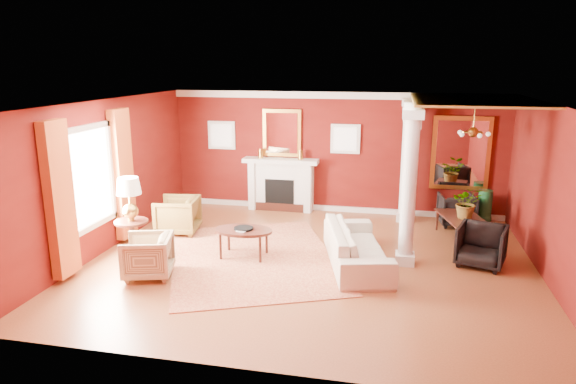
% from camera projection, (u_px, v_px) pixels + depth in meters
% --- Properties ---
extents(ground, '(8.00, 8.00, 0.00)m').
position_uv_depth(ground, '(310.00, 262.00, 9.43)').
color(ground, brown).
rests_on(ground, ground).
extents(room_shell, '(8.04, 7.04, 2.92)m').
position_uv_depth(room_shell, '(311.00, 154.00, 8.93)').
color(room_shell, '#5F120D').
rests_on(room_shell, ground).
extents(fireplace, '(1.85, 0.42, 1.29)m').
position_uv_depth(fireplace, '(281.00, 184.00, 12.68)').
color(fireplace, silver).
rests_on(fireplace, ground).
extents(overmantel_mirror, '(0.95, 0.07, 1.15)m').
position_uv_depth(overmantel_mirror, '(282.00, 133.00, 12.50)').
color(overmantel_mirror, gold).
rests_on(overmantel_mirror, fireplace).
extents(flank_window_left, '(0.70, 0.07, 0.70)m').
position_uv_depth(flank_window_left, '(222.00, 135.00, 12.84)').
color(flank_window_left, silver).
rests_on(flank_window_left, room_shell).
extents(flank_window_right, '(0.70, 0.07, 0.70)m').
position_uv_depth(flank_window_right, '(345.00, 139.00, 12.22)').
color(flank_window_right, silver).
rests_on(flank_window_right, room_shell).
extents(left_window, '(0.21, 2.55, 2.60)m').
position_uv_depth(left_window, '(94.00, 184.00, 9.29)').
color(left_window, white).
rests_on(left_window, room_shell).
extents(column_front, '(0.36, 0.36, 2.80)m').
position_uv_depth(column_front, '(409.00, 188.00, 9.02)').
color(column_front, silver).
rests_on(column_front, ground).
extents(column_back, '(0.36, 0.36, 2.80)m').
position_uv_depth(column_back, '(407.00, 160.00, 11.58)').
color(column_back, silver).
rests_on(column_back, ground).
extents(header_beam, '(0.30, 3.20, 0.32)m').
position_uv_depth(header_beam, '(411.00, 111.00, 10.24)').
color(header_beam, silver).
rests_on(header_beam, column_front).
extents(amber_ceiling, '(2.30, 3.40, 0.04)m').
position_uv_depth(amber_ceiling, '(474.00, 100.00, 9.81)').
color(amber_ceiling, gold).
rests_on(amber_ceiling, room_shell).
extents(dining_mirror, '(1.30, 0.07, 1.70)m').
position_uv_depth(dining_mirror, '(461.00, 153.00, 11.74)').
color(dining_mirror, gold).
rests_on(dining_mirror, room_shell).
extents(chandelier, '(0.60, 0.62, 0.75)m').
position_uv_depth(chandelier, '(473.00, 132.00, 10.00)').
color(chandelier, gold).
rests_on(chandelier, room_shell).
extents(crown_trim, '(8.00, 0.08, 0.16)m').
position_uv_depth(crown_trim, '(336.00, 95.00, 12.02)').
color(crown_trim, silver).
rests_on(crown_trim, room_shell).
extents(base_trim, '(8.00, 0.08, 0.12)m').
position_uv_depth(base_trim, '(333.00, 208.00, 12.69)').
color(base_trim, silver).
rests_on(base_trim, ground).
extents(rug, '(4.28, 4.80, 0.02)m').
position_uv_depth(rug, '(253.00, 258.00, 9.65)').
color(rug, maroon).
rests_on(rug, ground).
extents(sofa, '(1.27, 2.51, 0.94)m').
position_uv_depth(sofa, '(357.00, 240.00, 9.23)').
color(sofa, beige).
rests_on(sofa, ground).
extents(armchair_leopard, '(0.90, 0.94, 0.87)m').
position_uv_depth(armchair_leopard, '(177.00, 213.00, 10.97)').
color(armchair_leopard, black).
rests_on(armchair_leopard, ground).
extents(armchair_stripe, '(0.92, 0.95, 0.81)m').
position_uv_depth(armchair_stripe, '(147.00, 254.00, 8.73)').
color(armchair_stripe, tan).
rests_on(armchair_stripe, ground).
extents(coffee_table, '(1.09, 1.09, 0.55)m').
position_uv_depth(coffee_table, '(244.00, 232.00, 9.59)').
color(coffee_table, black).
rests_on(coffee_table, ground).
extents(coffee_book, '(0.18, 0.06, 0.25)m').
position_uv_depth(coffee_book, '(239.00, 224.00, 9.51)').
color(coffee_book, black).
rests_on(coffee_book, coffee_table).
extents(side_table, '(0.61, 0.61, 1.54)m').
position_uv_depth(side_table, '(130.00, 204.00, 9.45)').
color(side_table, black).
rests_on(side_table, ground).
extents(dining_table, '(0.80, 1.44, 0.76)m').
position_uv_depth(dining_table, '(463.00, 222.00, 10.57)').
color(dining_table, black).
rests_on(dining_table, ground).
extents(dining_chair_near, '(0.99, 0.95, 0.82)m').
position_uv_depth(dining_chair_near, '(481.00, 244.00, 9.20)').
color(dining_chair_near, black).
rests_on(dining_chair_near, ground).
extents(dining_chair_far, '(0.83, 0.79, 0.77)m').
position_uv_depth(dining_chair_far, '(457.00, 208.00, 11.53)').
color(dining_chair_far, black).
rests_on(dining_chair_far, ground).
extents(green_urn, '(0.34, 0.34, 0.82)m').
position_uv_depth(green_urn, '(484.00, 212.00, 11.50)').
color(green_urn, '#154421').
rests_on(green_urn, ground).
extents(potted_plant, '(0.60, 0.66, 0.52)m').
position_uv_depth(potted_plant, '(468.00, 193.00, 10.36)').
color(potted_plant, '#26591E').
rests_on(potted_plant, dining_table).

